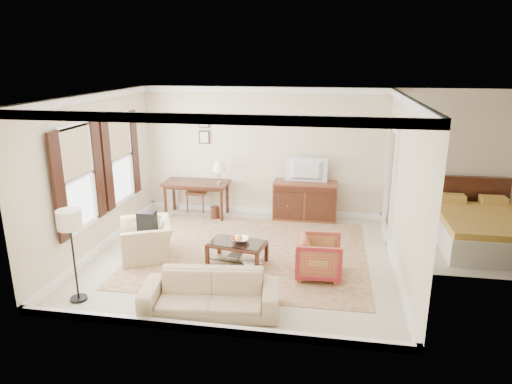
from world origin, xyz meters
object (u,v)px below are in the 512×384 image
(sideboard, at_px, (305,201))
(coffee_table, at_px, (237,247))
(tv, at_px, (306,163))
(club_armchair, at_px, (146,234))
(striped_armchair, at_px, (319,255))
(sofa, at_px, (210,287))
(writing_desk, at_px, (196,187))

(sideboard, distance_m, coffee_table, 2.74)
(sideboard, height_order, coffee_table, sideboard)
(tv, distance_m, club_armchair, 3.77)
(striped_armchair, bearing_deg, sofa, 130.45)
(writing_desk, distance_m, sofa, 4.23)
(tv, xyz_separation_m, club_armchair, (-2.70, -2.49, -0.86))
(writing_desk, xyz_separation_m, coffee_table, (1.44, -2.37, -0.38))
(tv, distance_m, coffee_table, 2.89)
(tv, xyz_separation_m, coffee_table, (-1.02, -2.52, -0.99))
(writing_desk, bearing_deg, tv, 3.38)
(coffee_table, relative_size, sofa, 0.55)
(tv, height_order, coffee_table, tv)
(sideboard, distance_m, club_armchair, 3.69)
(coffee_table, bearing_deg, striped_armchair, -9.37)
(coffee_table, bearing_deg, club_armchair, 178.94)
(coffee_table, xyz_separation_m, striped_armchair, (1.43, -0.24, 0.07))
(striped_armchair, xyz_separation_m, club_armchair, (-3.12, 0.27, 0.06))
(writing_desk, relative_size, sideboard, 1.04)
(sideboard, bearing_deg, striped_armchair, -81.52)
(striped_armchair, bearing_deg, tv, 6.22)
(tv, distance_m, striped_armchair, 2.94)
(tv, bearing_deg, sofa, 75.48)
(striped_armchair, distance_m, club_armchair, 3.13)
(writing_desk, height_order, sofa, writing_desk)
(coffee_table, bearing_deg, writing_desk, 121.31)
(sofa, bearing_deg, writing_desk, 102.65)
(writing_desk, relative_size, striped_armchair, 1.92)
(coffee_table, height_order, striped_armchair, striped_armchair)
(club_armchair, distance_m, sofa, 2.31)
(writing_desk, distance_m, coffee_table, 2.80)
(striped_armchair, xyz_separation_m, sofa, (-1.48, -1.37, 0.00))
(sideboard, height_order, sofa, sideboard)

